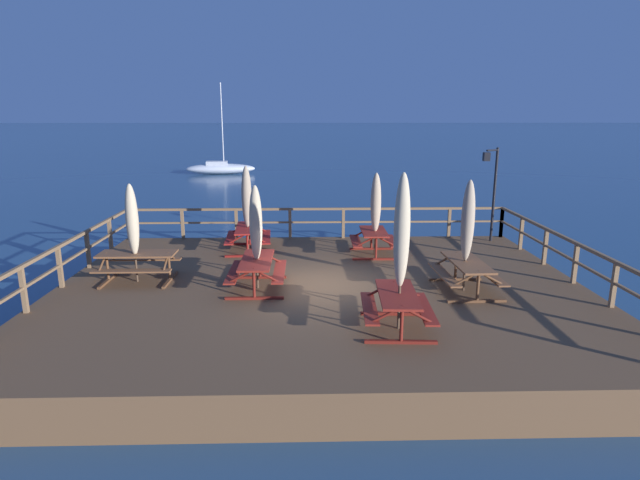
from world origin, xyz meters
The scene contains 19 objects.
ground_plane centered at (0.00, 0.00, 0.00)m, with size 600.00×600.00×0.00m, color navy.
wooden_deck centered at (0.00, 0.00, 0.43)m, with size 13.47×10.70×0.86m, color brown.
railing_waterside_far centered at (0.00, 5.20, 1.61)m, with size 13.27×0.10×1.09m.
railing_side_left centered at (-6.59, 0.00, 1.60)m, with size 0.10×10.50×1.09m.
railing_side_right centered at (6.59, 0.00, 1.60)m, with size 0.10×10.50×1.09m.
picnic_table_front_left centered at (1.48, -2.81, 1.41)m, with size 1.49×1.89×0.78m.
picnic_table_back_right centered at (-1.61, -0.21, 1.42)m, with size 1.40×1.99×0.78m.
picnic_table_front_right centered at (-2.23, 3.55, 1.41)m, with size 1.52×1.99×0.78m.
picnic_table_back_left centered at (3.59, -0.53, 1.42)m, with size 1.46×2.05×0.78m.
picnic_table_mid_centre centered at (-4.78, 0.48, 1.42)m, with size 1.98×1.41×0.78m.
picnic_table_mid_left centered at (1.73, 2.94, 1.40)m, with size 1.42×1.62×0.78m.
patio_umbrella_tall_back_right centered at (1.51, -2.82, 2.90)m, with size 0.32×0.32×3.21m.
patio_umbrella_tall_mid_left centered at (-1.61, -0.18, 2.52)m, with size 0.32×0.32×2.62m.
patio_umbrella_tall_back_left centered at (-2.25, 3.58, 2.59)m, with size 0.32×0.32×2.72m.
patio_umbrella_tall_mid_right centered at (3.55, -0.50, 2.62)m, with size 0.32×0.32×2.77m.
patio_umbrella_short_back centered at (-4.82, 0.42, 2.50)m, with size 0.32×0.32×2.59m.
patio_umbrella_short_mid centered at (1.77, 2.94, 2.49)m, with size 0.32×0.32×2.56m.
lamp_post_hooked centered at (5.87, 4.55, 2.97)m, with size 0.61×0.44×3.20m.
sailboat_distant centered at (-7.91, 33.24, 0.51)m, with size 6.13×2.23×7.72m.
Camera 1 is at (-0.36, -12.71, 5.15)m, focal length 29.16 mm.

